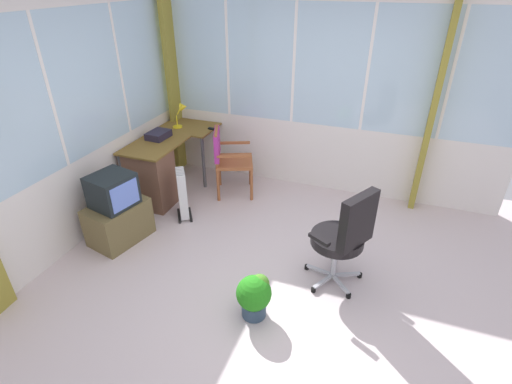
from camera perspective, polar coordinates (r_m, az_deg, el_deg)
ground at (r=3.92m, az=2.64°, el=-13.69°), size 5.23×5.55×0.06m
north_window_panel at (r=4.37m, az=-27.35°, el=7.94°), size 4.23×0.07×2.57m
east_window_panel at (r=5.14m, az=10.56°, el=13.64°), size 0.07×4.55×2.57m
curtain_corner at (r=5.79m, az=-12.09°, el=14.79°), size 0.26×0.08×2.47m
curtain_east_far at (r=5.03m, az=24.67°, el=10.51°), size 0.27×0.08×2.47m
desk at (r=5.12m, az=-15.07°, el=2.67°), size 1.45×0.77×0.78m
desk_lamp at (r=5.55m, az=-10.89°, el=11.66°), size 0.23×0.20×0.34m
tv_remote at (r=5.41m, az=-6.38°, el=9.27°), size 0.06×0.15×0.02m
paper_tray at (r=5.24m, az=-14.27°, el=8.22°), size 0.31×0.24×0.09m
wooden_armchair at (r=5.12m, az=-4.64°, el=5.71°), size 0.63×0.63×0.92m
office_chair at (r=3.62m, az=13.12°, el=-6.01°), size 0.62×0.60×1.04m
tv_on_stand at (r=4.53m, az=-19.93°, el=-2.82°), size 0.72×0.57×0.82m
space_heater at (r=4.79m, az=-10.88°, el=-0.17°), size 0.36×0.31×0.63m
potted_plant at (r=3.45m, az=-0.22°, el=-14.95°), size 0.31×0.31×0.41m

